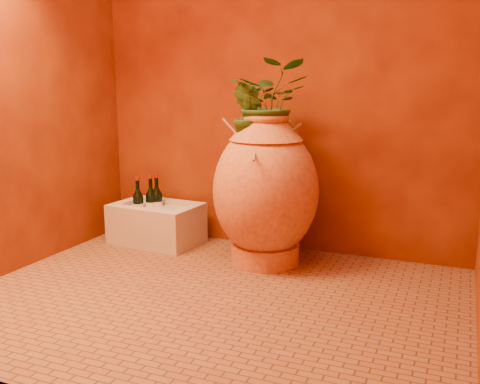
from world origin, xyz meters
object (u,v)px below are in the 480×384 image
at_px(wine_bottle_a, 157,203).
at_px(wine_bottle_c, 138,205).
at_px(stone_basin, 157,224).
at_px(wine_bottle_b, 151,204).
at_px(wall_tap, 286,133).
at_px(amphora, 266,190).

bearing_deg(wine_bottle_a, wine_bottle_c, -137.57).
distance_m(wine_bottle_a, wine_bottle_c, 0.13).
bearing_deg(wine_bottle_a, stone_basin, -64.03).
xyz_separation_m(wine_bottle_b, wall_tap, (0.94, 0.13, 0.51)).
distance_m(wine_bottle_a, wall_tap, 1.04).
bearing_deg(wine_bottle_b, amphora, -8.32).
xyz_separation_m(stone_basin, wine_bottle_b, (-0.06, 0.03, 0.13)).
distance_m(stone_basin, wine_bottle_c, 0.18).
bearing_deg(amphora, wine_bottle_a, 169.61).
distance_m(amphora, stone_basin, 0.90).
bearing_deg(stone_basin, wine_bottle_a, 115.97).
height_order(wine_bottle_b, wine_bottle_c, wine_bottle_b).
distance_m(wine_bottle_a, wine_bottle_b, 0.04).
bearing_deg(wine_bottle_c, amphora, -4.20).
height_order(stone_basin, wine_bottle_c, wine_bottle_c).
relative_size(amphora, wine_bottle_a, 2.84).
height_order(amphora, wine_bottle_c, amphora).
bearing_deg(wine_bottle_b, wine_bottle_c, -137.19).
bearing_deg(amphora, wine_bottle_c, 175.80).
bearing_deg(wine_bottle_b, stone_basin, -27.35).
xyz_separation_m(wine_bottle_c, wall_tap, (1.00, 0.19, 0.52)).
xyz_separation_m(wine_bottle_a, wall_tap, (0.90, 0.10, 0.51)).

